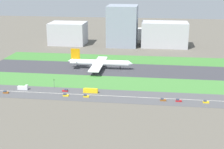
# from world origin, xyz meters

# --- Properties ---
(ground_plane) EXTENTS (800.00, 800.00, 0.00)m
(ground_plane) POSITION_xyz_m (0.00, 0.00, 0.00)
(ground_plane) COLOR #5B564C
(runway) EXTENTS (280.00, 46.00, 0.10)m
(runway) POSITION_xyz_m (0.00, 0.00, 0.05)
(runway) COLOR #38383D
(runway) RESTS_ON ground_plane
(grass_median_north) EXTENTS (280.00, 36.00, 0.10)m
(grass_median_north) POSITION_xyz_m (0.00, 41.00, 0.05)
(grass_median_north) COLOR #3D7A33
(grass_median_north) RESTS_ON ground_plane
(grass_median_south) EXTENTS (280.00, 36.00, 0.10)m
(grass_median_south) POSITION_xyz_m (0.00, -41.00, 0.05)
(grass_median_south) COLOR #427F38
(grass_median_south) RESTS_ON ground_plane
(highway) EXTENTS (280.00, 28.00, 0.10)m
(highway) POSITION_xyz_m (0.00, -73.00, 0.05)
(highway) COLOR #4C4C4F
(highway) RESTS_ON ground_plane
(highway_centerline) EXTENTS (266.00, 0.50, 0.01)m
(highway_centerline) POSITION_xyz_m (0.00, -73.00, 0.11)
(highway_centerline) COLOR silver
(highway_centerline) RESTS_ON highway
(airliner) EXTENTS (65.00, 56.00, 19.70)m
(airliner) POSITION_xyz_m (-28.86, 0.00, 6.23)
(airliner) COLOR white
(airliner) RESTS_ON runway
(car_0) EXTENTS (4.40, 1.80, 2.00)m
(car_0) POSITION_xyz_m (-44.31, -68.00, 0.92)
(car_0) COLOR #B2191E
(car_0) RESTS_ON highway
(car_6) EXTENTS (4.40, 1.80, 2.00)m
(car_6) POSITION_xyz_m (-41.37, -78.00, 0.92)
(car_6) COLOR yellow
(car_6) RESTS_ON highway
(car_1) EXTENTS (4.40, 1.80, 2.00)m
(car_1) POSITION_xyz_m (-25.45, -78.00, 0.92)
(car_1) COLOR yellow
(car_1) RESTS_ON highway
(car_2) EXTENTS (4.40, 1.80, 2.00)m
(car_2) POSITION_xyz_m (63.40, -78.00, 0.92)
(car_2) COLOR yellow
(car_2) RESTS_ON highway
(car_3) EXTENTS (4.40, 1.80, 2.00)m
(car_3) POSITION_xyz_m (43.81, -78.00, 0.92)
(car_3) COLOR #B2191E
(car_3) RESTS_ON highway
(bus_0) EXTENTS (11.60, 2.50, 3.50)m
(bus_0) POSITION_xyz_m (-23.78, -68.00, 1.82)
(bus_0) COLOR yellow
(bus_0) RESTS_ON highway
(truck_0) EXTENTS (8.40, 2.50, 4.00)m
(truck_0) POSITION_xyz_m (-79.44, -68.00, 1.67)
(truck_0) COLOR silver
(truck_0) RESTS_ON highway
(car_5) EXTENTS (4.40, 1.80, 2.00)m
(car_5) POSITION_xyz_m (-89.87, -78.00, 0.92)
(car_5) COLOR brown
(car_5) RESTS_ON highway
(car_4) EXTENTS (4.40, 1.80, 2.00)m
(car_4) POSITION_xyz_m (32.54, -78.00, 0.92)
(car_4) COLOR brown
(car_4) RESTS_ON highway
(traffic_light) EXTENTS (0.36, 0.50, 7.20)m
(traffic_light) POSITION_xyz_m (-55.93, -60.01, 4.29)
(traffic_light) COLOR #4C4C51
(traffic_light) RESTS_ON highway
(terminal_building) EXTENTS (47.18, 35.15, 28.77)m
(terminal_building) POSITION_xyz_m (-90.00, 114.00, 14.38)
(terminal_building) COLOR #B2B2B7
(terminal_building) RESTS_ON ground_plane
(hangar_building) EXTENTS (38.05, 39.90, 51.90)m
(hangar_building) POSITION_xyz_m (-17.10, 114.00, 25.95)
(hangar_building) COLOR gray
(hangar_building) RESTS_ON ground_plane
(office_tower) EXTENTS (58.00, 32.40, 31.69)m
(office_tower) POSITION_xyz_m (37.27, 114.00, 15.85)
(office_tower) COLOR #B2B2B7
(office_tower) RESTS_ON ground_plane
(fuel_tank_west) EXTENTS (16.43, 16.43, 15.97)m
(fuel_tank_west) POSITION_xyz_m (7.47, 159.00, 7.99)
(fuel_tank_west) COLOR silver
(fuel_tank_west) RESTS_ON ground_plane
(fuel_tank_centre) EXTENTS (24.53, 24.53, 16.82)m
(fuel_tank_centre) POSITION_xyz_m (33.95, 159.00, 8.41)
(fuel_tank_centre) COLOR silver
(fuel_tank_centre) RESTS_ON ground_plane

